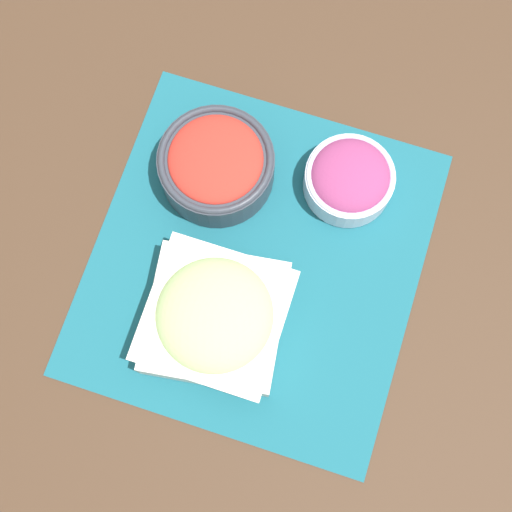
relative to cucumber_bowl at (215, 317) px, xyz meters
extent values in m
plane|color=#422D1E|center=(0.02, 0.10, -0.04)|extent=(3.00, 3.00, 0.00)
cube|color=#195B6B|center=(0.02, 0.10, -0.04)|extent=(0.45, 0.48, 0.00)
cube|color=silver|center=(0.00, 0.00, -0.01)|extent=(0.20, 0.20, 0.05)
cube|color=silver|center=(0.00, 0.00, 0.02)|extent=(0.18, 0.18, 0.00)
ellipsoid|color=#A8CC7F|center=(0.00, 0.00, 0.01)|extent=(0.15, 0.15, 0.06)
cylinder|color=#333842|center=(-0.07, 0.20, -0.01)|extent=(0.16, 0.16, 0.06)
torus|color=#333842|center=(-0.07, 0.20, 0.02)|extent=(0.16, 0.16, 0.01)
ellipsoid|color=red|center=(-0.07, 0.20, 0.02)|extent=(0.13, 0.13, 0.03)
cylinder|color=silver|center=(0.11, 0.24, -0.02)|extent=(0.13, 0.13, 0.04)
torus|color=silver|center=(0.11, 0.24, 0.00)|extent=(0.12, 0.12, 0.01)
ellipsoid|color=#93386B|center=(0.11, 0.24, 0.00)|extent=(0.11, 0.11, 0.04)
camera|label=1|loc=(0.10, -0.13, 0.92)|focal=50.00mm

